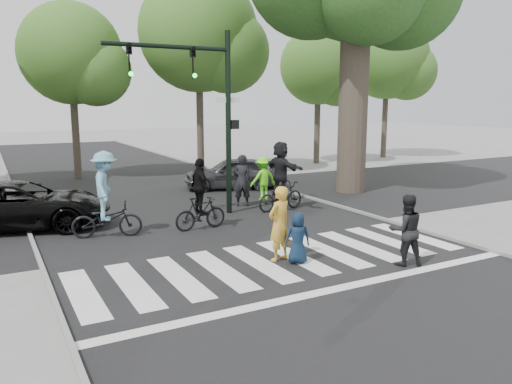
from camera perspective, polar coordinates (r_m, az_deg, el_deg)
ground at (r=11.30m, az=5.12°, el=-9.12°), size 120.00×120.00×0.00m
road_stem at (r=15.53m, az=-5.17°, el=-3.70°), size 10.00×70.00×0.01m
road_cross at (r=18.25m, az=-8.93°, el=-1.67°), size 70.00×10.00×0.01m
curb_left at (r=14.36m, az=-24.08°, el=-5.56°), size 0.10×70.00×0.10m
curb_right at (r=18.07m, az=9.69°, el=-1.67°), size 0.10×70.00×0.10m
crosswalk at (r=11.82m, az=3.33°, el=-8.17°), size 10.00×3.85×0.01m
traffic_signal at (r=16.31m, az=-5.94°, el=10.77°), size 4.45×0.29×6.00m
bg_tree_2 at (r=25.89m, az=-19.79°, el=14.20°), size 5.04×4.80×8.40m
bg_tree_3 at (r=26.40m, az=-5.75°, el=17.19°), size 6.30×6.00×10.20m
bg_tree_4 at (r=30.95m, az=7.69°, el=13.69°), size 4.83×4.60×8.15m
bg_tree_5 at (r=35.30m, az=15.34°, el=14.18°), size 5.67×5.40×9.30m
pedestrian_woman at (r=11.84m, az=2.68°, el=-3.64°), size 0.76×0.61×1.80m
pedestrian_child at (r=11.72m, az=4.78°, el=-5.25°), size 0.70×0.57×1.23m
pedestrian_adult at (r=12.02m, az=16.75°, el=-4.18°), size 0.99×0.89×1.67m
cyclist_left at (r=14.43m, az=-16.78°, el=-0.93°), size 2.02×1.39×2.43m
cyclist_mid at (r=14.79m, az=-6.38°, el=-0.98°), size 1.66×1.02×2.13m
cyclist_right at (r=17.31m, az=2.84°, el=1.40°), size 1.98×1.84×2.41m
car_suv at (r=16.41m, az=-25.33°, el=-1.38°), size 5.59×3.75×1.42m
car_grey at (r=21.67m, az=-2.73°, el=2.18°), size 4.40×2.91×1.39m
bystander_hivis at (r=19.25m, az=0.82°, el=1.58°), size 1.10×0.65×1.67m
bystander_dark at (r=18.00m, az=-1.61°, el=1.32°), size 0.81×0.68×1.89m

